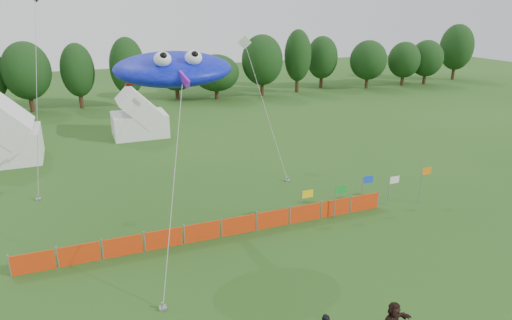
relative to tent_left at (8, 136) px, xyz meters
name	(u,v)px	position (x,y,z in m)	size (l,w,h in m)	color
treeline	(149,69)	(13.84, 17.82, 2.15)	(104.57, 8.78, 8.36)	#382314
tent_left	(8,136)	(0.00, 0.00, 0.00)	(4.56, 4.56, 4.03)	white
tent_right	(139,117)	(10.45, 3.54, -0.27)	(4.93, 3.95, 3.48)	white
barrier_fence	(221,228)	(11.45, -18.03, -1.53)	(19.90, 0.06, 1.00)	red
flag_row	(367,189)	(20.46, -18.12, -0.66)	(8.73, 0.52, 2.26)	gray
stingray_kite	(172,68)	(9.73, -16.37, 6.71)	(6.12, 13.80, 9.78)	#101FE9
small_kite_white	(258,84)	(17.99, -7.06, 3.98)	(1.08, 7.76, 9.42)	silver
small_kite_dark	(36,74)	(3.07, -6.63, 5.48)	(1.98, 4.32, 12.70)	black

